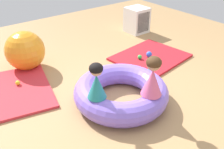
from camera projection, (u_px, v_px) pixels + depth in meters
ground_plane at (123, 96)px, 3.60m from camera, size 8.00×8.00×0.00m
gym_mat_near_left at (150, 57)px, 4.62m from camera, size 1.38×1.19×0.04m
inflatable_cushion at (121, 92)px, 3.41m from camera, size 1.29×1.29×0.31m
child_in_teal at (97, 81)px, 2.93m from camera, size 0.31×0.31×0.46m
child_in_pink at (153, 77)px, 2.97m from camera, size 0.31×0.31×0.51m
play_ball_green at (140, 57)px, 4.49m from camera, size 0.08×0.08×0.08m
play_ball_blue at (149, 54)px, 4.56m from camera, size 0.11×0.11×0.11m
play_ball_yellow at (18, 83)px, 3.76m from camera, size 0.07×0.07×0.07m
play_ball_teal at (148, 71)px, 4.08m from camera, size 0.06×0.06×0.06m
exercise_ball_large at (25, 51)px, 4.14m from camera, size 0.65×0.65×0.65m
storage_cube at (138, 20)px, 5.63m from camera, size 0.44×0.44×0.56m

